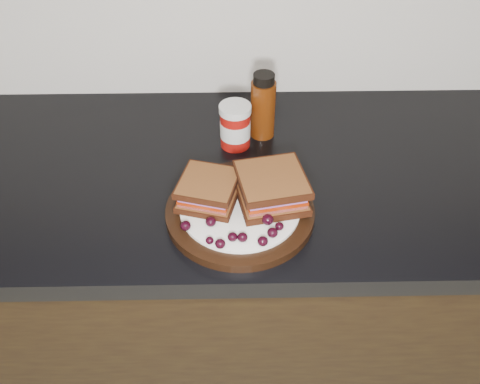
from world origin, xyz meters
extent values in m
cube|color=black|center=(0.00, 1.70, 0.43)|extent=(3.96, 0.58, 0.86)
cube|color=black|center=(0.00, 1.70, 0.88)|extent=(3.98, 0.60, 0.04)
cylinder|color=black|center=(0.28, 1.56, 0.91)|extent=(0.28, 0.28, 0.02)
ellipsoid|color=black|center=(0.18, 1.51, 0.93)|extent=(0.02, 0.02, 0.02)
ellipsoid|color=black|center=(0.22, 1.51, 0.93)|extent=(0.02, 0.02, 0.02)
ellipsoid|color=black|center=(0.22, 1.47, 0.93)|extent=(0.01, 0.01, 0.01)
ellipsoid|color=black|center=(0.24, 1.46, 0.93)|extent=(0.02, 0.02, 0.02)
ellipsoid|color=black|center=(0.26, 1.48, 0.93)|extent=(0.02, 0.02, 0.02)
ellipsoid|color=black|center=(0.28, 1.48, 0.93)|extent=(0.02, 0.02, 0.02)
ellipsoid|color=black|center=(0.31, 1.47, 0.93)|extent=(0.02, 0.02, 0.02)
ellipsoid|color=black|center=(0.33, 1.49, 0.93)|extent=(0.02, 0.02, 0.02)
ellipsoid|color=black|center=(0.35, 1.50, 0.93)|extent=(0.02, 0.02, 0.01)
ellipsoid|color=black|center=(0.33, 1.52, 0.93)|extent=(0.02, 0.02, 0.02)
ellipsoid|color=black|center=(0.36, 1.56, 0.93)|extent=(0.02, 0.02, 0.02)
ellipsoid|color=black|center=(0.35, 1.56, 0.93)|extent=(0.02, 0.02, 0.02)
ellipsoid|color=black|center=(0.35, 1.58, 0.93)|extent=(0.02, 0.02, 0.02)
ellipsoid|color=black|center=(0.33, 1.61, 0.93)|extent=(0.02, 0.02, 0.02)
ellipsoid|color=black|center=(0.22, 1.62, 0.93)|extent=(0.02, 0.02, 0.02)
ellipsoid|color=black|center=(0.23, 1.58, 0.93)|extent=(0.02, 0.02, 0.02)
ellipsoid|color=black|center=(0.19, 1.57, 0.93)|extent=(0.02, 0.02, 0.02)
ellipsoid|color=black|center=(0.21, 1.56, 0.93)|extent=(0.02, 0.02, 0.02)
ellipsoid|color=black|center=(0.21, 1.61, 0.93)|extent=(0.02, 0.02, 0.02)
ellipsoid|color=black|center=(0.21, 1.59, 0.93)|extent=(0.02, 0.02, 0.02)
ellipsoid|color=black|center=(0.22, 1.57, 0.93)|extent=(0.02, 0.02, 0.02)
cylinder|color=#990F0B|center=(0.27, 1.78, 0.95)|extent=(0.09, 0.09, 0.10)
cylinder|color=#4D1F07|center=(0.33, 1.82, 0.98)|extent=(0.07, 0.07, 0.15)
camera|label=1|loc=(0.26, 0.84, 1.62)|focal=40.00mm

